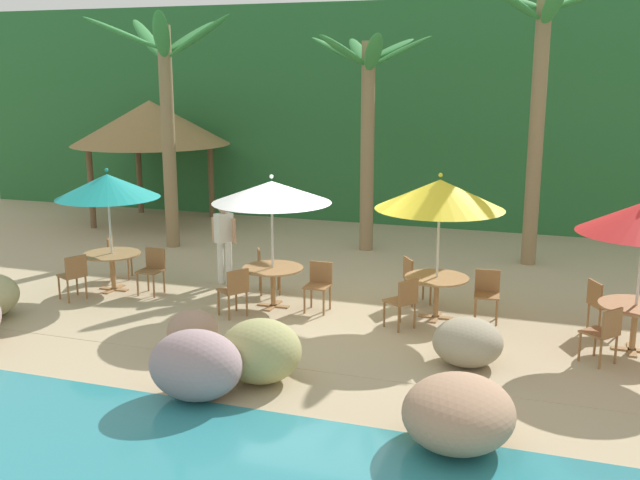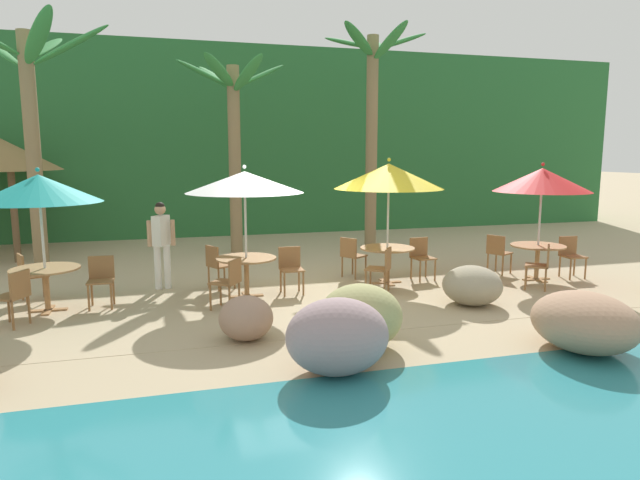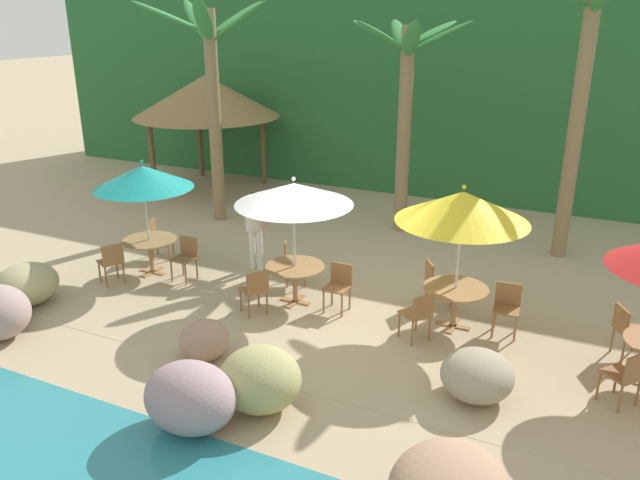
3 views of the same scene
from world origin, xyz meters
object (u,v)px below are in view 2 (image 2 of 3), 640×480
at_px(chair_teal_seaward, 101,277).
at_px(dining_table_red, 538,251).
at_px(chair_teal_inland, 28,274).
at_px(chair_white_inland, 217,264).
at_px(palm_tree_second, 234,124).
at_px(chair_white_seaward, 291,266).
at_px(umbrella_white, 245,182).
at_px(dining_table_white, 246,264).
at_px(dining_table_teal, 46,275).
at_px(chair_red_inland, 498,251).
at_px(umbrella_yellow, 389,176).
at_px(palm_tree_nearest, 30,107).
at_px(umbrella_teal, 39,189).
at_px(chair_red_seaward, 571,253).
at_px(chair_teal_left, 14,294).
at_px(waiter_in_white, 161,239).
at_px(palm_tree_third, 373,108).
at_px(chair_white_left, 229,280).
at_px(chair_red_left, 542,263).
at_px(chair_yellow_inland, 351,254).
at_px(dining_table_yellow, 387,254).
at_px(chair_yellow_seaward, 421,255).
at_px(chair_yellow_left, 382,267).
at_px(umbrella_red, 542,180).

distance_m(chair_teal_seaward, dining_table_red, 8.54).
height_order(chair_teal_seaward, chair_teal_inland, same).
distance_m(chair_white_inland, palm_tree_second, 5.07).
bearing_deg(chair_white_seaward, umbrella_white, -174.44).
relative_size(chair_teal_seaward, dining_table_white, 0.79).
height_order(dining_table_teal, chair_red_inland, chair_red_inland).
distance_m(chair_teal_seaward, chair_white_seaward, 3.35).
relative_size(umbrella_yellow, palm_tree_nearest, 0.46).
xyz_separation_m(umbrella_teal, chair_red_seaward, (10.24, -0.21, -1.54)).
bearing_deg(chair_teal_inland, chair_teal_left, -85.42).
xyz_separation_m(palm_tree_nearest, waiter_in_white, (2.63, -2.56, -2.63)).
bearing_deg(palm_tree_nearest, waiter_in_white, -44.21).
height_order(umbrella_white, palm_tree_third, palm_tree_third).
bearing_deg(palm_tree_nearest, chair_red_seaward, -19.36).
bearing_deg(palm_tree_third, chair_teal_seaward, -145.56).
xyz_separation_m(dining_table_teal, umbrella_white, (3.35, 0.03, 1.49)).
xyz_separation_m(chair_white_left, palm_tree_second, (0.84, 5.57, 2.87)).
bearing_deg(chair_white_left, dining_table_red, 4.31).
height_order(chair_teal_left, chair_white_inland, same).
bearing_deg(chair_teal_inland, chair_red_left, -10.40).
xyz_separation_m(umbrella_yellow, chair_yellow_inland, (-0.54, 0.67, -1.66)).
xyz_separation_m(dining_table_teal, waiter_in_white, (1.87, 1.10, 0.37)).
relative_size(umbrella_white, chair_red_inland, 2.78).
height_order(chair_white_left, dining_table_yellow, chair_white_left).
bearing_deg(chair_white_inland, palm_tree_second, 77.65).
bearing_deg(chair_white_left, chair_teal_seaward, 159.25).
bearing_deg(chair_red_seaward, palm_tree_second, 141.98).
xyz_separation_m(chair_white_seaward, chair_white_left, (-1.25, -0.84, 0.00)).
xyz_separation_m(umbrella_yellow, dining_table_red, (3.12, -0.58, -1.56)).
relative_size(dining_table_teal, chair_yellow_seaward, 1.26).
xyz_separation_m(dining_table_white, chair_red_seaward, (6.88, -0.23, -0.10)).
xyz_separation_m(chair_teal_seaward, chair_white_inland, (2.04, 0.68, 0.00)).
height_order(dining_table_yellow, chair_yellow_left, chair_yellow_left).
relative_size(umbrella_teal, dining_table_red, 2.18).
distance_m(chair_teal_left, chair_yellow_inland, 6.28).
xyz_separation_m(dining_table_white, waiter_in_white, (-1.48, 1.07, 0.37)).
xyz_separation_m(chair_teal_inland, chair_white_inland, (3.31, -0.00, 0.00)).
relative_size(umbrella_teal, chair_white_left, 2.75).
xyz_separation_m(chair_yellow_inland, waiter_in_white, (-3.85, 0.10, 0.47)).
height_order(umbrella_teal, dining_table_red, umbrella_teal).
bearing_deg(chair_yellow_left, palm_tree_nearest, 148.37).
bearing_deg(chair_teal_seaward, dining_table_yellow, 2.87).
relative_size(chair_white_inland, chair_yellow_seaward, 1.00).
bearing_deg(chair_white_left, umbrella_teal, 166.11).
bearing_deg(chair_red_left, chair_white_left, 177.70).
xyz_separation_m(chair_white_inland, umbrella_red, (6.49, -0.99, 1.57)).
bearing_deg(umbrella_yellow, dining_table_red, -10.55).
bearing_deg(chair_teal_left, chair_white_left, 1.28).
distance_m(dining_table_white, palm_tree_second, 5.57).
distance_m(dining_table_white, chair_yellow_left, 2.53).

